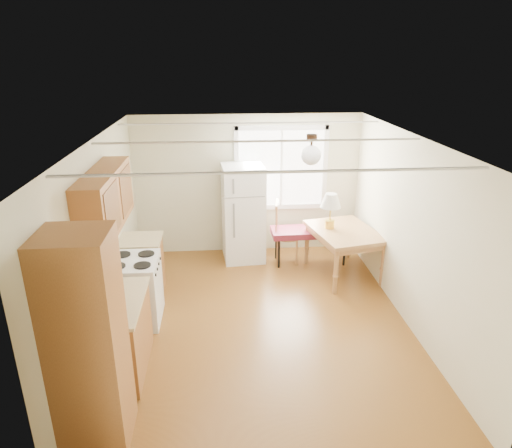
{
  "coord_description": "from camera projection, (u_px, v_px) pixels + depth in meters",
  "views": [
    {
      "loc": [
        -0.49,
        -5.37,
        3.46
      ],
      "look_at": [
        0.01,
        0.77,
        1.15
      ],
      "focal_mm": 32.0,
      "sensor_mm": 36.0,
      "label": 1
    }
  ],
  "objects": [
    {
      "name": "room_shell",
      "position": [
        260.0,
        238.0,
        5.83
      ],
      "size": [
        4.6,
        5.6,
        2.62
      ],
      "color": "#5B3412",
      "rests_on": "ground"
    },
    {
      "name": "kitchen_run",
      "position": [
        116.0,
        296.0,
        5.25
      ],
      "size": [
        0.65,
        3.4,
        2.2
      ],
      "color": "brown",
      "rests_on": "ground"
    },
    {
      "name": "window_unit",
      "position": [
        281.0,
        168.0,
        8.07
      ],
      "size": [
        1.64,
        0.05,
        1.51
      ],
      "color": "white",
      "rests_on": "room_shell"
    },
    {
      "name": "pendant_light",
      "position": [
        311.0,
        154.0,
        5.91
      ],
      "size": [
        0.26,
        0.26,
        0.4
      ],
      "color": "#322016",
      "rests_on": "room_shell"
    },
    {
      "name": "refrigerator",
      "position": [
        243.0,
        213.0,
        7.94
      ],
      "size": [
        0.75,
        0.75,
        1.7
      ],
      "rotation": [
        0.0,
        0.0,
        0.08
      ],
      "color": "white",
      "rests_on": "ground"
    },
    {
      "name": "bench",
      "position": [
        310.0,
        232.0,
        7.88
      ],
      "size": [
        1.37,
        0.54,
        0.62
      ],
      "rotation": [
        0.0,
        0.0,
        0.03
      ],
      "color": "maroon",
      "rests_on": "ground"
    },
    {
      "name": "dining_table",
      "position": [
        344.0,
        236.0,
        7.38
      ],
      "size": [
        1.19,
        1.43,
        0.79
      ],
      "rotation": [
        0.0,
        0.0,
        0.21
      ],
      "color": "#9B693B",
      "rests_on": "ground"
    },
    {
      "name": "chair",
      "position": [
        282.0,
        228.0,
        7.88
      ],
      "size": [
        0.5,
        0.49,
        1.09
      ],
      "rotation": [
        0.0,
        0.0,
        -0.18
      ],
      "color": "#9B693B",
      "rests_on": "ground"
    },
    {
      "name": "table_lamp",
      "position": [
        331.0,
        203.0,
        7.29
      ],
      "size": [
        0.33,
        0.33,
        0.58
      ],
      "rotation": [
        0.0,
        0.0,
        0.34
      ],
      "color": "gold",
      "rests_on": "dining_table"
    },
    {
      "name": "coffee_maker",
      "position": [
        100.0,
        314.0,
        4.55
      ],
      "size": [
        0.2,
        0.25,
        0.34
      ],
      "rotation": [
        0.0,
        0.0,
        -0.17
      ],
      "color": "black",
      "rests_on": "kitchen_run"
    },
    {
      "name": "kettle",
      "position": [
        110.0,
        291.0,
        5.05
      ],
      "size": [
        0.11,
        0.11,
        0.21
      ],
      "color": "#B70D16",
      "rests_on": "kitchen_run"
    }
  ]
}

